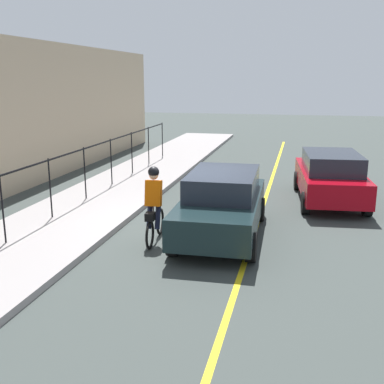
% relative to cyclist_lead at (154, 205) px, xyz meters
% --- Properties ---
extents(ground_plane, '(80.00, 80.00, 0.00)m').
position_rel_cyclist_lead_xyz_m(ground_plane, '(0.90, -0.64, -0.91)').
color(ground_plane, '#363D3A').
extents(lane_line_centre, '(36.00, 0.12, 0.01)m').
position_rel_cyclist_lead_xyz_m(lane_line_centre, '(0.90, -2.24, -0.91)').
color(lane_line_centre, yellow).
rests_on(lane_line_centre, ground).
extents(sidewalk, '(40.00, 3.20, 0.15)m').
position_rel_cyclist_lead_xyz_m(sidewalk, '(0.90, 2.76, -0.84)').
color(sidewalk, gray).
rests_on(sidewalk, ground).
extents(iron_fence, '(18.66, 0.04, 1.60)m').
position_rel_cyclist_lead_xyz_m(iron_fence, '(1.90, 3.16, 0.44)').
color(iron_fence, black).
rests_on(iron_fence, sidewalk).
extents(cyclist_lead, '(1.71, 0.38, 1.83)m').
position_rel_cyclist_lead_xyz_m(cyclist_lead, '(0.00, 0.00, 0.00)').
color(cyclist_lead, black).
rests_on(cyclist_lead, ground).
extents(patrol_sedan, '(4.54, 2.23, 1.58)m').
position_rel_cyclist_lead_xyz_m(patrol_sedan, '(4.80, -4.20, -0.09)').
color(patrol_sedan, '#970511').
rests_on(patrol_sedan, ground).
extents(parked_sedan_rear, '(4.45, 2.01, 1.58)m').
position_rel_cyclist_lead_xyz_m(parked_sedan_rear, '(0.84, -1.47, -0.09)').
color(parked_sedan_rear, black).
rests_on(parked_sedan_rear, ground).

